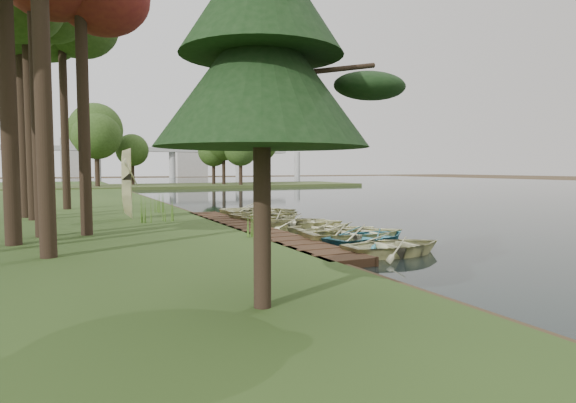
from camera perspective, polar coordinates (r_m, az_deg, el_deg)
name	(u,v)px	position (r m, az deg, el deg)	size (l,w,h in m)	color
ground	(285,232)	(21.25, -0.32, -3.67)	(300.00, 300.00, 0.00)	#3D2F1D
water	(459,194)	(55.21, 19.57, 0.85)	(130.00, 200.00, 0.05)	black
boardwalk	(251,231)	(20.61, -4.36, -3.50)	(1.60, 16.00, 0.30)	#382415
peninsula	(190,186)	(71.18, -11.52, 1.82)	(50.00, 14.00, 0.45)	#39471F
far_trees	(166,142)	(70.50, -14.24, 6.80)	(45.60, 5.60, 8.80)	black
bridge	(144,153)	(140.77, -16.66, 5.56)	(95.90, 4.00, 8.60)	#A5A5A0
building_a	(190,149)	(163.90, -11.57, 6.07)	(10.00, 8.00, 18.00)	#A5A5A0
building_b	(75,158)	(164.18, -23.97, 4.76)	(8.00, 8.00, 12.00)	#A5A5A0
rowboat_0	(395,244)	(15.82, 12.61, -4.89)	(2.54, 3.55, 0.74)	beige
rowboat_1	(369,235)	(17.43, 9.61, -3.98)	(2.63, 3.68, 0.76)	teal
rowboat_2	(357,232)	(18.09, 8.12, -3.57)	(2.86, 4.01, 0.83)	beige
rowboat_3	(339,229)	(19.30, 6.10, -3.25)	(2.46, 3.44, 0.71)	beige
rowboat_4	(322,226)	(20.67, 4.05, -2.87)	(2.17, 3.04, 0.63)	beige
rowboat_5	(300,221)	(21.56, 1.40, -2.35)	(2.76, 3.86, 0.80)	beige
rowboat_6	(296,220)	(22.99, 0.97, -2.17)	(2.17, 3.04, 0.63)	beige
rowboat_7	(274,215)	(24.44, -1.69, -1.66)	(2.58, 3.61, 0.75)	beige
rowboat_8	(267,213)	(25.29, -2.55, -1.40)	(2.79, 3.91, 0.81)	beige
rowboat_9	(262,210)	(26.85, -3.05, -1.07)	(2.87, 4.02, 0.83)	beige
rowboat_10	(253,209)	(28.07, -4.21, -0.89)	(2.74, 3.83, 0.79)	beige
stored_rowboat	(130,212)	(25.13, -18.18, -1.16)	(2.50, 3.50, 0.72)	beige
tree_4	(25,1)	(27.53, -28.67, 20.09)	(4.86, 4.86, 12.57)	black
tree_6	(62,30)	(33.52, -25.26, 17.89)	(4.85, 4.85, 12.98)	black
pine_tree	(261,31)	(8.95, -3.16, 19.56)	(3.80, 3.80, 8.00)	black
reeds_0	(252,225)	(17.67, -4.27, -2.75)	(0.60, 0.60, 0.92)	#3F661E
reeds_1	(168,211)	(23.60, -14.00, -1.11)	(0.60, 0.60, 0.97)	#3F661E
reeds_2	(146,210)	(23.18, -16.48, -1.02)	(0.60, 0.60, 1.15)	#3F661E
reeds_3	(160,203)	(28.49, -14.97, -0.12)	(0.60, 0.60, 1.11)	#3F661E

